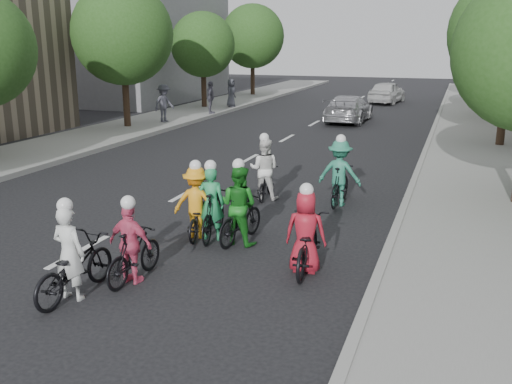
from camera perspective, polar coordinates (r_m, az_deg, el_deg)
The scene contains 25 objects.
ground at distance 12.42m, azimuth -17.28°, elevation -5.73°, with size 120.00×120.00×0.00m, color black.
sidewalk_left at distance 24.83m, azimuth -18.44°, elevation 4.53°, with size 4.00×80.00×0.15m, color gray.
curb_left at distance 23.68m, azimuth -14.70°, elevation 4.37°, with size 0.18×80.00×0.18m, color #999993.
sidewalk_right at distance 19.65m, azimuth 21.61°, elevation 1.65°, with size 4.00×80.00×0.15m, color gray.
curb_right at distance 19.67m, azimuth 15.94°, elevation 2.19°, with size 0.18×80.00×0.18m, color #999993.
bldg_sw at distance 43.83m, azimuth -12.63°, elevation 14.29°, with size 10.00×14.00×8.00m, color slate.
tree_l_3 at distance 28.67m, azimuth -13.22°, elevation 15.13°, with size 4.80×4.80×6.93m.
tree_l_4 at distance 36.59m, azimuth -5.33°, elevation 14.46°, with size 4.00×4.00×5.97m.
tree_l_5 at distance 44.91m, azimuth -0.34°, elevation 15.30°, with size 4.80×4.80×6.93m.
tree_r_1 at distance 24.84m, azimuth 24.22°, elevation 14.33°, with size 4.80×4.80×6.93m.
tree_r_2 at distance 33.83m, azimuth 23.10°, elevation 13.33°, with size 4.00×4.00×5.97m.
tree_r_3 at distance 42.82m, azimuth 22.60°, elevation 14.22°, with size 4.80×4.80×6.93m.
cyclist_0 at distance 10.16m, azimuth -17.82°, elevation -6.89°, with size 0.78×1.97×1.77m.
cyclist_1 at distance 12.18m, azimuth -1.64°, elevation -1.94°, with size 0.93×1.77×1.86m.
cyclist_2 at distance 12.64m, azimuth -5.88°, elevation -1.66°, with size 1.12×1.69×1.75m.
cyclist_3 at distance 10.50m, azimuth -12.23°, elevation -5.70°, with size 0.89×1.65×1.63m.
cyclist_4 at distance 10.78m, azimuth 5.05°, elevation -4.80°, with size 0.85×2.00×1.73m.
cyclist_5 at distance 12.50m, azimuth -4.35°, elevation -1.89°, with size 0.77×1.84×1.78m.
cyclist_6 at distance 15.62m, azimuth 0.87°, elevation 1.70°, with size 0.89×1.63×1.83m.
cyclist_7 at distance 15.16m, azimuth 8.38°, elevation 1.42°, with size 1.15×1.79×1.89m.
follow_car_lead at distance 31.05m, azimuth 9.26°, elevation 8.23°, with size 1.99×4.89×1.42m, color #AEADB2.
follow_car_trail at distance 41.00m, azimuth 12.95°, elevation 9.71°, with size 1.79×4.45×1.52m, color silver.
spectator_0 at distance 29.94m, azimuth -9.18°, elevation 8.76°, with size 1.24×0.71×1.92m, color #484753.
spectator_1 at distance 33.01m, azimuth -4.57°, elevation 9.40°, with size 1.08×0.45×1.85m, color #565462.
spectator_2 at distance 36.46m, azimuth -2.51°, elevation 9.88°, with size 0.85×0.56×1.75m, color #494A55.
Camera 1 is at (7.19, -9.19, 4.24)m, focal length 40.00 mm.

